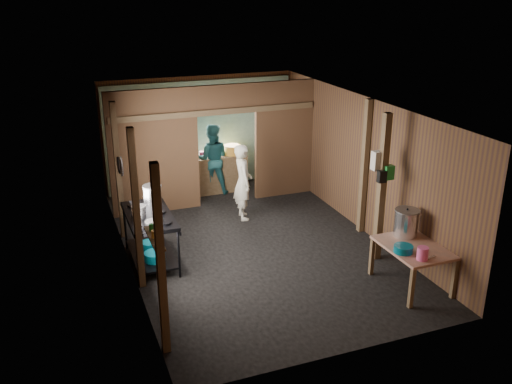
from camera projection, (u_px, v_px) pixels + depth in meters
name	position (u px, v px, depth m)	size (l,w,h in m)	color
floor	(252.00, 244.00, 10.35)	(4.50, 7.00, 0.00)	black
ceiling	(252.00, 106.00, 9.44)	(4.50, 7.00, 0.00)	#3C3B3B
wall_back	(200.00, 132.00, 12.96)	(4.50, 0.00, 2.60)	brown
wall_front	(351.00, 265.00, 6.83)	(4.50, 0.00, 2.60)	brown
wall_left	(124.00, 194.00, 9.15)	(0.00, 7.00, 2.60)	brown
wall_right	(362.00, 164.00, 10.64)	(0.00, 7.00, 2.60)	brown
partition_left	(154.00, 153.00, 11.38)	(1.85, 0.10, 2.60)	brown
partition_right	(284.00, 139.00, 12.35)	(1.35, 0.10, 2.60)	brown
partition_header	(226.00, 99.00, 11.55)	(1.30, 0.10, 0.60)	brown
turquoise_panel	(200.00, 135.00, 12.92)	(4.40, 0.06, 2.50)	#8FC3B9
back_counter	(220.00, 173.00, 12.88)	(1.20, 0.50, 0.85)	brown
wall_clock	(210.00, 107.00, 12.74)	(0.20, 0.20, 0.03)	silver
post_left_a	(161.00, 262.00, 6.89)	(0.10, 0.12, 2.60)	brown
post_left_b	(136.00, 210.00, 8.47)	(0.10, 0.12, 2.60)	brown
post_left_c	(118.00, 172.00, 10.22)	(0.10, 0.12, 2.60)	brown
post_right	(364.00, 168.00, 10.45)	(0.10, 0.12, 2.60)	brown
post_free	(382.00, 189.00, 9.37)	(0.12, 0.12, 2.60)	brown
cross_beam	(216.00, 112.00, 11.51)	(4.40, 0.12, 0.12)	brown
pan_lid_big	(121.00, 166.00, 9.39)	(0.34, 0.34, 0.03)	gray
pan_lid_small	(118.00, 165.00, 9.77)	(0.30, 0.30, 0.03)	black
wall_shelf	(155.00, 238.00, 7.31)	(0.14, 0.80, 0.03)	brown
jar_white	(158.00, 242.00, 7.07)	(0.07, 0.07, 0.10)	silver
jar_yellow	(154.00, 234.00, 7.28)	(0.08, 0.08, 0.10)	#F2A93A
jar_green	(151.00, 227.00, 7.48)	(0.06, 0.06, 0.10)	#1C8D31
bag_white	(379.00, 160.00, 9.26)	(0.22, 0.15, 0.32)	silver
bag_green	(389.00, 172.00, 9.24)	(0.16, 0.12, 0.24)	#1C8D31
bag_black	(382.00, 177.00, 9.19)	(0.14, 0.10, 0.20)	black
gas_range	(151.00, 238.00, 9.52)	(0.78, 1.53, 0.90)	black
prep_table	(412.00, 266.00, 8.80)	(0.86, 1.18, 0.70)	tan
stove_pot_large	(152.00, 195.00, 9.81)	(0.33, 0.33, 0.34)	silver
stove_pot_med	(139.00, 212.00, 9.22)	(0.25, 0.25, 0.22)	silver
frying_pan	(154.00, 222.00, 8.99)	(0.28, 0.50, 0.07)	gray
blue_tub_front	(155.00, 256.00, 9.33)	(0.35, 0.35, 0.15)	#066074
blue_tub_back	(149.00, 245.00, 9.77)	(0.29, 0.29, 0.12)	#066074
stock_pot	(406.00, 223.00, 8.98)	(0.40, 0.40, 0.47)	silver
wash_basin	(403.00, 249.00, 8.47)	(0.29, 0.29, 0.11)	#066074
pink_bucket	(423.00, 254.00, 8.22)	(0.17, 0.17, 0.20)	pink
knife	(428.00, 258.00, 8.29)	(0.30, 0.04, 0.01)	silver
yellow_tub	(232.00, 150.00, 12.80)	(0.39, 0.39, 0.22)	#F2A93A
red_cup	(202.00, 154.00, 12.57)	(0.12, 0.12, 0.14)	#C73654
cook	(243.00, 182.00, 11.24)	(0.57, 0.37, 1.56)	white
worker_back	(212.00, 159.00, 12.63)	(0.78, 0.61, 1.61)	#225F66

